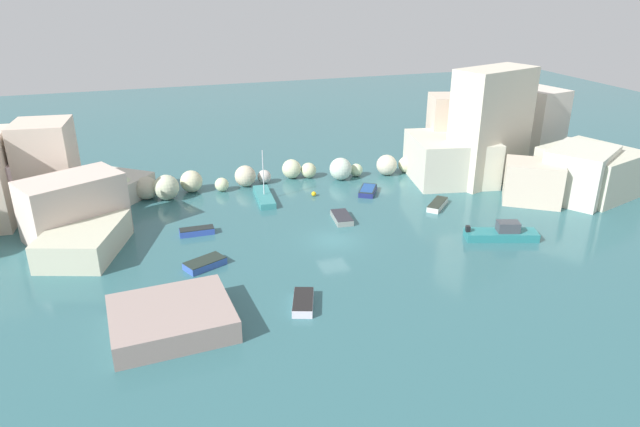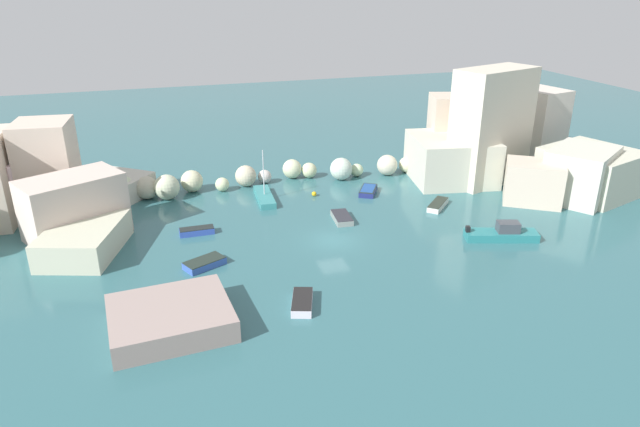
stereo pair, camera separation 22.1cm
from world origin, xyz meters
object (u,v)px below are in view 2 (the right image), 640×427
object	(u,v)px
moored_boat_3	(204,263)
stone_dock	(171,318)
channel_buoy	(314,194)
moored_boat_5	(197,231)
moored_boat_1	(302,302)
moored_boat_6	(368,190)
moored_boat_0	(264,197)
moored_boat_7	(502,234)
moored_boat_2	(342,218)
moored_boat_4	(438,205)

from	to	relation	value
moored_boat_3	stone_dock	bearing A→B (deg)	-136.64
channel_buoy	moored_boat_5	size ratio (longest dim) A/B	0.17
moored_boat_1	moored_boat_6	distance (m)	23.23
channel_buoy	moored_boat_0	size ratio (longest dim) A/B	0.09
channel_buoy	moored_boat_0	world-z (taller)	moored_boat_0
stone_dock	moored_boat_0	size ratio (longest dim) A/B	1.32
moored_boat_0	moored_boat_3	distance (m)	15.00
stone_dock	moored_boat_5	size ratio (longest dim) A/B	2.53
moored_boat_0	moored_boat_7	distance (m)	23.59
moored_boat_7	moored_boat_1	bearing A→B (deg)	-147.17
moored_boat_2	moored_boat_7	world-z (taller)	moored_boat_7
moored_boat_5	moored_boat_3	bearing A→B (deg)	-90.90
moored_boat_5	channel_buoy	bearing A→B (deg)	25.06
channel_buoy	moored_boat_7	world-z (taller)	moored_boat_7
moored_boat_3	moored_boat_5	xyz separation A→B (m)	(0.11, 6.43, 0.00)
stone_dock	moored_boat_2	distance (m)	21.33
moored_boat_0	moored_boat_3	bearing A→B (deg)	152.81
moored_boat_0	moored_boat_7	xyz separation A→B (m)	(17.73, -15.56, 0.20)
moored_boat_3	moored_boat_4	world-z (taller)	moored_boat_3
moored_boat_0	moored_boat_2	xyz separation A→B (m)	(5.77, -7.46, -0.04)
moored_boat_2	moored_boat_3	size ratio (longest dim) A/B	0.93
moored_boat_1	moored_boat_4	distance (m)	22.48
stone_dock	moored_boat_5	bearing A→B (deg)	77.35
stone_dock	moored_boat_3	size ratio (longest dim) A/B	2.16
channel_buoy	moored_boat_4	world-z (taller)	moored_boat_4
moored_boat_3	moored_boat_5	distance (m)	6.43
moored_boat_2	moored_boat_4	world-z (taller)	moored_boat_2
moored_boat_6	moored_boat_0	bearing A→B (deg)	113.33
moored_boat_0	moored_boat_6	distance (m)	10.96
moored_boat_0	moored_boat_4	xyz separation A→B (m)	(15.97, -7.23, -0.05)
moored_boat_6	moored_boat_7	size ratio (longest dim) A/B	0.54
moored_boat_1	moored_boat_3	distance (m)	9.83
stone_dock	moored_boat_3	xyz separation A→B (m)	(3.12, 7.98, -0.48)
moored_boat_3	moored_boat_4	size ratio (longest dim) A/B	1.05
stone_dock	moored_boat_1	bearing A→B (deg)	0.08
moored_boat_7	channel_buoy	bearing A→B (deg)	147.63
moored_boat_4	moored_boat_7	bearing A→B (deg)	56.60
stone_dock	moored_boat_6	bearing A→B (deg)	41.88
moored_boat_1	moored_boat_7	xyz separation A→B (m)	(19.64, 5.30, 0.21)
moored_boat_3	moored_boat_5	size ratio (longest dim) A/B	1.17
stone_dock	moored_boat_6	xyz separation A→B (m)	(21.66, 19.42, -0.47)
moored_boat_2	moored_boat_7	distance (m)	14.45
stone_dock	moored_boat_5	distance (m)	14.77
channel_buoy	moored_boat_1	xyz separation A→B (m)	(-7.08, -20.32, 0.06)
channel_buoy	moored_boat_0	bearing A→B (deg)	174.07
moored_boat_2	moored_boat_0	bearing A→B (deg)	43.63
moored_boat_4	stone_dock	bearing A→B (deg)	-18.37
moored_boat_5	moored_boat_6	distance (m)	19.09
moored_boat_2	moored_boat_3	xyz separation A→B (m)	(-13.45, -5.44, 0.02)
moored_boat_0	moored_boat_1	bearing A→B (deg)	178.34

